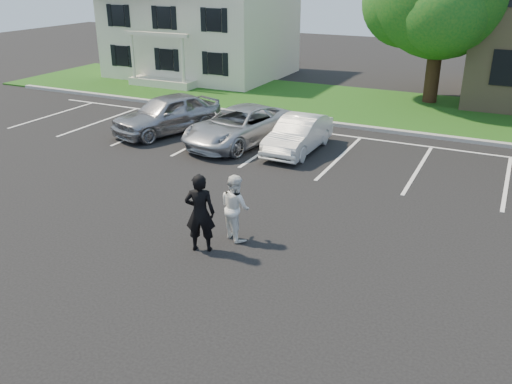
% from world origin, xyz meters
% --- Properties ---
extents(ground_plane, '(90.00, 90.00, 0.00)m').
position_xyz_m(ground_plane, '(0.00, 0.00, 0.00)').
color(ground_plane, black).
rests_on(ground_plane, ground).
extents(curb, '(40.00, 0.30, 0.15)m').
position_xyz_m(curb, '(0.00, 12.00, 0.07)').
color(curb, gray).
rests_on(curb, ground).
extents(grass_strip, '(44.00, 8.00, 0.08)m').
position_xyz_m(grass_strip, '(0.00, 16.00, 0.04)').
color(grass_strip, '#254B16').
rests_on(grass_strip, ground).
extents(stall_lines, '(34.00, 5.36, 0.01)m').
position_xyz_m(stall_lines, '(1.40, 8.95, 0.01)').
color(stall_lines, silver).
rests_on(stall_lines, ground).
extents(house, '(10.30, 9.22, 7.60)m').
position_xyz_m(house, '(-13.00, 19.97, 3.83)').
color(house, beige).
rests_on(house, ground).
extents(man_black_suit, '(0.85, 0.71, 1.97)m').
position_xyz_m(man_black_suit, '(-0.91, -0.18, 0.99)').
color(man_black_suit, black).
rests_on(man_black_suit, ground).
extents(man_white_shirt, '(1.04, 0.98, 1.71)m').
position_xyz_m(man_white_shirt, '(-0.46, 0.74, 0.85)').
color(man_white_shirt, white).
rests_on(man_white_shirt, ground).
extents(car_silver_west, '(3.41, 5.08, 1.61)m').
position_xyz_m(car_silver_west, '(-7.46, 7.94, 0.80)').
color(car_silver_west, '#A1A0A5').
rests_on(car_silver_west, ground).
extents(car_silver_minivan, '(3.37, 5.46, 1.41)m').
position_xyz_m(car_silver_minivan, '(-4.07, 7.91, 0.71)').
color(car_silver_minivan, '#ADAFB6').
rests_on(car_silver_minivan, ground).
extents(car_white_sedan, '(1.42, 3.97, 1.30)m').
position_xyz_m(car_white_sedan, '(-1.66, 8.00, 0.65)').
color(car_white_sedan, silver).
rests_on(car_white_sedan, ground).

